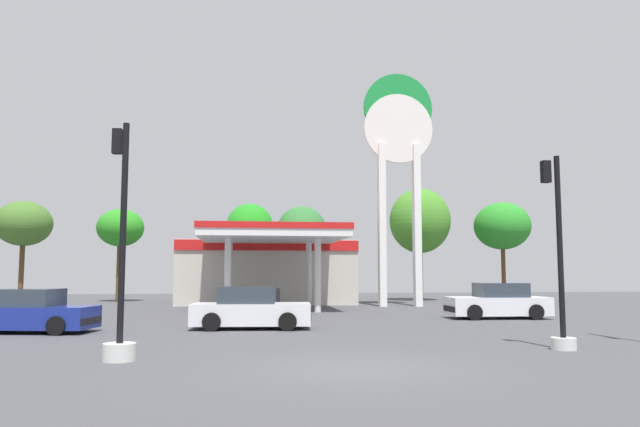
# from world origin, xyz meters

# --- Properties ---
(ground_plane) EXTENTS (90.00, 90.00, 0.00)m
(ground_plane) POSITION_xyz_m (0.00, 0.00, 0.00)
(ground_plane) COLOR #47474C
(ground_plane) RESTS_ON ground
(gas_station) EXTENTS (10.72, 14.13, 4.26)m
(gas_station) POSITION_xyz_m (-0.77, 25.59, 2.16)
(gas_station) COLOR beige
(gas_station) RESTS_ON ground
(station_pole_sign) EXTENTS (4.08, 0.56, 13.56)m
(station_pole_sign) POSITION_xyz_m (6.71, 21.69, 8.69)
(station_pole_sign) COLOR white
(station_pole_sign) RESTS_ON ground
(car_0) EXTENTS (4.23, 2.07, 1.48)m
(car_0) POSITION_xyz_m (8.40, 12.24, 0.67)
(car_0) COLOR black
(car_0) RESTS_ON ground
(car_1) EXTENTS (4.15, 2.10, 1.44)m
(car_1) POSITION_xyz_m (-1.97, 8.84, 0.65)
(car_1) COLOR black
(car_1) RESTS_ON ground
(car_2) EXTENTS (4.13, 2.31, 1.40)m
(car_2) POSITION_xyz_m (-8.96, 8.39, 0.63)
(car_2) COLOR black
(car_2) RESTS_ON ground
(traffic_signal_0) EXTENTS (0.70, 0.71, 5.27)m
(traffic_signal_0) POSITION_xyz_m (-4.95, 1.59, 1.48)
(traffic_signal_0) COLOR silver
(traffic_signal_0) RESTS_ON ground
(traffic_signal_1) EXTENTS (0.63, 0.66, 4.89)m
(traffic_signal_1) POSITION_xyz_m (5.64, 2.17, 1.71)
(traffic_signal_1) COLOR silver
(traffic_signal_1) RESTS_ON ground
(tree_0) EXTENTS (3.64, 3.64, 6.64)m
(tree_0) POSITION_xyz_m (-16.61, 29.96, 5.12)
(tree_0) COLOR brown
(tree_0) RESTS_ON ground
(tree_1) EXTENTS (3.05, 3.05, 6.12)m
(tree_1) POSITION_xyz_m (-10.27, 29.26, 4.82)
(tree_1) COLOR brown
(tree_1) RESTS_ON ground
(tree_2) EXTENTS (3.07, 3.07, 6.52)m
(tree_2) POSITION_xyz_m (-1.76, 28.71, 5.03)
(tree_2) COLOR brown
(tree_2) RESTS_ON ground
(tree_3) EXTENTS (3.50, 3.50, 6.55)m
(tree_3) POSITION_xyz_m (1.87, 29.90, 4.73)
(tree_3) COLOR brown
(tree_3) RESTS_ON ground
(tree_4) EXTENTS (4.19, 4.19, 7.72)m
(tree_4) POSITION_xyz_m (9.93, 28.29, 5.47)
(tree_4) COLOR brown
(tree_4) RESTS_ON ground
(tree_5) EXTENTS (3.92, 3.92, 6.82)m
(tree_5) POSITION_xyz_m (15.83, 28.16, 5.15)
(tree_5) COLOR brown
(tree_5) RESTS_ON ground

